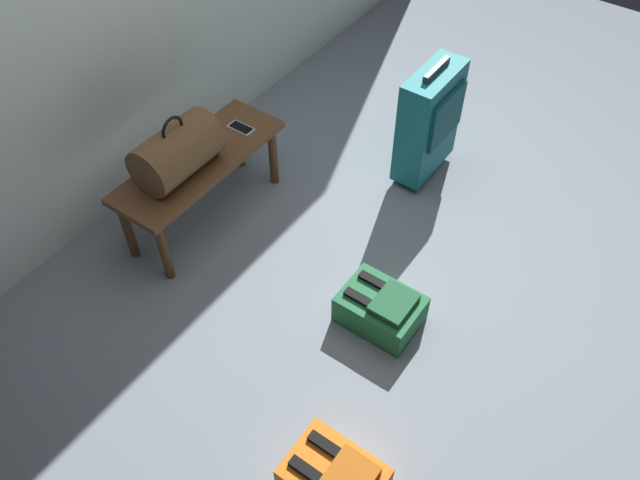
{
  "coord_description": "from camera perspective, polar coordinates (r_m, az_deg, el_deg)",
  "views": [
    {
      "loc": [
        -2.08,
        -0.91,
        2.63
      ],
      "look_at": [
        -0.34,
        0.32,
        0.25
      ],
      "focal_mm": 36.26,
      "sensor_mm": 36.0,
      "label": 1
    }
  ],
  "objects": [
    {
      "name": "duffel_bag_brown",
      "position": [
        3.27,
        -12.48,
        7.62
      ],
      "size": [
        0.44,
        0.26,
        0.34
      ],
      "color": "brown",
      "rests_on": "bench"
    },
    {
      "name": "backpack_green",
      "position": [
        3.14,
        5.39,
        -6.05
      ],
      "size": [
        0.28,
        0.38,
        0.21
      ],
      "color": "#1E6038",
      "rests_on": "ground"
    },
    {
      "name": "cell_phone",
      "position": [
        3.57,
        -6.98,
        9.79
      ],
      "size": [
        0.07,
        0.14,
        0.01
      ],
      "color": "silver",
      "rests_on": "bench"
    },
    {
      "name": "bench",
      "position": [
        3.46,
        -10.53,
        6.27
      ],
      "size": [
        1.0,
        0.36,
        0.43
      ],
      "color": "brown",
      "rests_on": "ground"
    },
    {
      "name": "suitcase_upright_teal",
      "position": [
        3.73,
        9.62,
        10.31
      ],
      "size": [
        0.44,
        0.21,
        0.73
      ],
      "color": "#14666B",
      "rests_on": "ground"
    },
    {
      "name": "backpack_orange",
      "position": [
        2.73,
        1.29,
        -20.33
      ],
      "size": [
        0.28,
        0.38,
        0.21
      ],
      "color": "orange",
      "rests_on": "ground"
    },
    {
      "name": "ground_plane",
      "position": [
        3.47,
        7.61,
        -1.56
      ],
      "size": [
        6.6,
        6.6,
        0.0
      ],
      "primitive_type": "plane",
      "color": "slate"
    }
  ]
}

